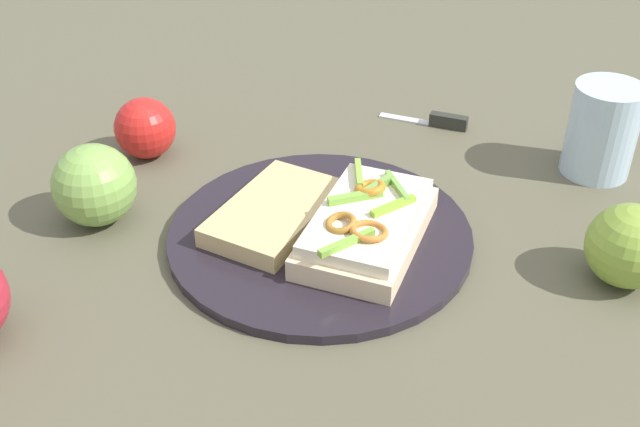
# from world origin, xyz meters

# --- Properties ---
(ground_plane) EXTENTS (2.00, 2.00, 0.00)m
(ground_plane) POSITION_xyz_m (0.00, 0.00, 0.00)
(ground_plane) COLOR brown
(ground_plane) RESTS_ON ground
(plate) EXTENTS (0.29, 0.29, 0.01)m
(plate) POSITION_xyz_m (0.00, 0.00, 0.01)
(plate) COLOR black
(plate) RESTS_ON ground_plane
(sandwich) EXTENTS (0.12, 0.18, 0.05)m
(sandwich) POSITION_xyz_m (-0.05, 0.01, 0.03)
(sandwich) COLOR beige
(sandwich) RESTS_ON plate
(bread_slice_side) EXTENTS (0.13, 0.16, 0.02)m
(bread_slice_side) POSITION_xyz_m (0.05, -0.01, 0.02)
(bread_slice_side) COLOR tan
(bread_slice_side) RESTS_ON plate
(apple_0) EXTENTS (0.09, 0.09, 0.08)m
(apple_0) POSITION_xyz_m (0.22, 0.01, 0.04)
(apple_0) COLOR #7CA94B
(apple_0) RESTS_ON ground_plane
(apple_1) EXTENTS (0.09, 0.09, 0.07)m
(apple_1) POSITION_xyz_m (0.22, -0.12, 0.03)
(apple_1) COLOR red
(apple_1) RESTS_ON ground_plane
(apple_2) EXTENTS (0.11, 0.11, 0.08)m
(apple_2) POSITION_xyz_m (-0.28, 0.01, 0.04)
(apple_2) COLOR olive
(apple_2) RESTS_ON ground_plane
(drinking_glass) EXTENTS (0.07, 0.07, 0.10)m
(drinking_glass) POSITION_xyz_m (-0.27, -0.18, 0.05)
(drinking_glass) COLOR silver
(drinking_glass) RESTS_ON ground_plane
(knife) EXTENTS (0.11, 0.03, 0.02)m
(knife) POSITION_xyz_m (-0.10, -0.26, 0.01)
(knife) COLOR silver
(knife) RESTS_ON ground_plane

